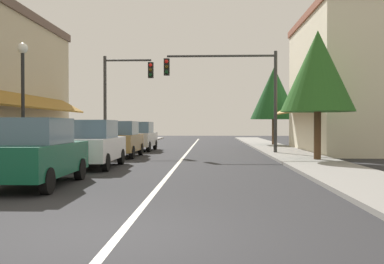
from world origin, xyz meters
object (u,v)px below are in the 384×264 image
at_px(parked_car_nearest_left, 35,152).
at_px(parked_car_second_left, 93,144).
at_px(parked_car_third_left, 120,139).
at_px(traffic_signal_mast_arm, 235,83).
at_px(tree_right_near, 318,71).
at_px(street_lamp_left_near, 23,84).
at_px(traffic_signal_left_corner, 121,89).
at_px(parked_car_far_left, 139,136).
at_px(tree_right_far, 274,93).

relative_size(parked_car_nearest_left, parked_car_second_left, 1.00).
relative_size(parked_car_third_left, traffic_signal_mast_arm, 0.68).
distance_m(parked_car_nearest_left, tree_right_near, 12.41).
height_order(traffic_signal_mast_arm, street_lamp_left_near, traffic_signal_mast_arm).
bearing_deg(parked_car_nearest_left, parked_car_second_left, 87.18).
bearing_deg(parked_car_second_left, traffic_signal_left_corner, 94.48).
xyz_separation_m(parked_car_second_left, traffic_signal_left_corner, (-0.80, 9.21, 2.79)).
relative_size(traffic_signal_mast_arm, tree_right_near, 1.08).
xyz_separation_m(traffic_signal_mast_arm, traffic_signal_left_corner, (-6.49, 1.67, -0.18)).
height_order(parked_car_far_left, tree_right_near, tree_right_near).
xyz_separation_m(parked_car_nearest_left, traffic_signal_left_corner, (-0.63, 14.24, 2.79)).
bearing_deg(traffic_signal_left_corner, parked_car_far_left, 63.08).
bearing_deg(traffic_signal_left_corner, parked_car_nearest_left, -87.46).
bearing_deg(tree_right_far, parked_car_nearest_left, -112.80).
relative_size(parked_car_far_left, street_lamp_left_near, 0.93).
height_order(parked_car_nearest_left, parked_car_third_left, same).
xyz_separation_m(parked_car_second_left, traffic_signal_mast_arm, (5.69, 7.55, 2.97)).
height_order(parked_car_far_left, street_lamp_left_near, street_lamp_left_near).
relative_size(parked_car_third_left, parked_car_far_left, 1.00).
height_order(parked_car_third_left, street_lamp_left_near, street_lamp_left_near).
bearing_deg(traffic_signal_left_corner, parked_car_third_left, -78.99).
distance_m(traffic_signal_left_corner, street_lamp_left_near, 10.47).
relative_size(traffic_signal_left_corner, tree_right_near, 0.99).
xyz_separation_m(parked_car_far_left, tree_right_far, (9.12, 6.29, 3.07)).
bearing_deg(parked_car_third_left, parked_car_far_left, 89.00).
distance_m(parked_car_nearest_left, tree_right_far, 24.17).
distance_m(traffic_signal_mast_arm, street_lamp_left_near, 11.73).
xyz_separation_m(parked_car_third_left, traffic_signal_mast_arm, (5.75, 2.13, 2.97)).
xyz_separation_m(tree_right_near, tree_right_far, (0.18, 14.23, 0.08)).
height_order(parked_car_third_left, traffic_signal_left_corner, traffic_signal_left_corner).
height_order(parked_car_nearest_left, street_lamp_left_near, street_lamp_left_near).
bearing_deg(parked_car_second_left, parked_car_nearest_left, -92.44).
bearing_deg(parked_car_third_left, tree_right_far, 51.41).
xyz_separation_m(parked_car_far_left, traffic_signal_left_corner, (-0.80, -1.57, 2.79)).
relative_size(parked_car_nearest_left, street_lamp_left_near, 0.93).
distance_m(parked_car_second_left, tree_right_far, 19.60).
distance_m(parked_car_second_left, parked_car_third_left, 5.41).
distance_m(parked_car_nearest_left, parked_car_far_left, 15.81).
distance_m(parked_car_second_left, tree_right_near, 9.85).
relative_size(parked_car_second_left, parked_car_third_left, 1.00).
xyz_separation_m(street_lamp_left_near, tree_right_far, (11.25, 18.22, 0.93)).
distance_m(parked_car_nearest_left, traffic_signal_mast_arm, 14.18).
height_order(parked_car_third_left, traffic_signal_mast_arm, traffic_signal_mast_arm).
bearing_deg(traffic_signal_mast_arm, parked_car_third_left, -159.64).
bearing_deg(tree_right_far, parked_car_far_left, -145.41).
relative_size(traffic_signal_mast_arm, tree_right_far, 1.03).
height_order(parked_car_nearest_left, traffic_signal_left_corner, traffic_signal_left_corner).
bearing_deg(tree_right_near, street_lamp_left_near, -160.16).
relative_size(parked_car_second_left, parked_car_far_left, 1.00).
height_order(parked_car_nearest_left, tree_right_far, tree_right_far).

